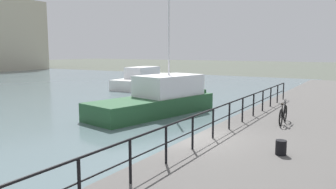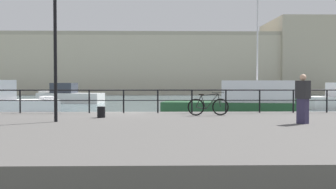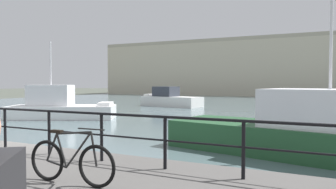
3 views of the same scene
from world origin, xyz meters
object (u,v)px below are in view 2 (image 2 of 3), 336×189
moored_small_launch (69,96)px  mooring_bollard (101,112)px  harbor_building (181,65)px  parked_bicycle (208,106)px  moored_harbor_tender (242,104)px  moored_cabin_cruiser (2,101)px  standing_person (303,98)px  quay_lamp_post (55,32)px

moored_small_launch → mooring_bollard: bearing=116.0°
harbor_building → parked_bicycle: (-2.60, -65.88, -4.49)m
moored_harbor_tender → parked_bicycle: moored_harbor_tender is taller
moored_cabin_cruiser → standing_person: (16.49, -17.28, 0.88)m
moored_small_launch → quay_lamp_post: 32.04m
parked_bicycle → quay_lamp_post: (-5.79, -2.67, 2.81)m
quay_lamp_post → moored_cabin_cruiser: bearing=115.7°
moored_harbor_tender → moored_small_launch: moored_harbor_tender is taller
quay_lamp_post → standing_person: bearing=-5.9°
moored_small_launch → standing_person: bearing=126.3°
harbor_building → parked_bicycle: size_ratio=42.99×
moored_harbor_tender → moored_cabin_cruiser: 17.65m
moored_small_launch → mooring_bollard: size_ratio=16.73×
moored_small_launch → parked_bicycle: 30.99m
quay_lamp_post → harbor_building: bearing=83.0°
moored_cabin_cruiser → moored_small_launch: bearing=55.5°
moored_cabin_cruiser → mooring_bollard: 17.33m
harbor_building → moored_cabin_cruiser: harbor_building is taller
mooring_bollard → standing_person: 7.71m
parked_bicycle → standing_person: 4.56m
moored_harbor_tender → moored_small_launch: 25.24m
quay_lamp_post → parked_bicycle: bearing=24.8°
moored_cabin_cruiser → standing_person: size_ratio=4.74×
mooring_bollard → standing_person: (7.22, -2.65, 0.64)m
mooring_bollard → parked_bicycle: bearing=11.7°
standing_person → moored_small_launch: bearing=-101.5°
parked_bicycle → mooring_bollard: (-4.41, -0.91, -0.17)m
harbor_building → standing_person: 69.55m
moored_harbor_tender → quay_lamp_post: 14.47m
harbor_building → moored_harbor_tender: size_ratio=8.37×
moored_harbor_tender → parked_bicycle: bearing=-98.8°
mooring_bollard → standing_person: size_ratio=0.26×
mooring_bollard → quay_lamp_post: 3.73m
mooring_bollard → quay_lamp_post: (-1.39, -1.76, 2.98)m
moored_harbor_tender → mooring_bollard: moored_harbor_tender is taller
moored_cabin_cruiser → standing_person: bearing=-73.8°
moored_cabin_cruiser → parked_bicycle: (13.68, -13.73, 0.41)m
harbor_building → standing_person: (0.21, -69.44, -4.01)m
parked_bicycle → standing_person: size_ratio=1.05×
moored_harbor_tender → parked_bicycle: (-3.11, -8.30, 0.31)m
harbor_building → moored_harbor_tender: harbor_building is taller
harbor_building → moored_small_launch: size_ratio=10.34×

